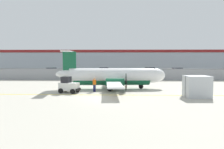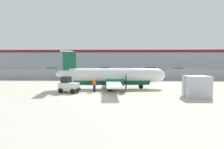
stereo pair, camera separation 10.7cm
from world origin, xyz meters
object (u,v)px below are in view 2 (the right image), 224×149
Objects in this scene: parked_car_4 at (150,70)px; parked_car_0 at (52,71)px; cargo_container at (197,87)px; traffic_cone_near_left at (119,85)px; parked_car_2 at (105,71)px; parked_car_3 at (125,73)px; commuter_airplane at (114,77)px; traffic_cone_near_right at (111,86)px; ground_crew_worker at (94,84)px; baggage_tug at (68,85)px; parked_car_5 at (178,71)px; parked_car_1 at (78,73)px.

parked_car_0 is at bearing 2.69° from parked_car_4.
traffic_cone_near_left is at bearing 135.00° from cargo_container.
parked_car_2 and parked_car_3 have the same top height.
commuter_airplane is 1.95m from traffic_cone_near_left.
commuter_airplane is 10.49m from cargo_container.
traffic_cone_near_right is at bearing 83.81° from parked_car_3.
traffic_cone_near_right is (1.87, 3.01, -0.64)m from ground_crew_worker.
parked_car_5 is (19.88, 28.00, 0.04)m from baggage_tug.
baggage_tug reaches higher than parked_car_5.
commuter_airplane is 18.61m from parked_car_3.
commuter_airplane is 6.24m from baggage_tug.
parked_car_0 reaches higher than traffic_cone_near_right.
parked_car_4 is at bearing 72.03° from traffic_cone_near_right.
parked_car_3 is (10.22, 0.31, 0.00)m from parked_car_1.
traffic_cone_near_left is 0.15× the size of parked_car_5.
traffic_cone_near_right is (4.76, 3.90, -0.54)m from baggage_tug.
parked_car_1 is at bearing -43.25° from parked_car_0.
cargo_container is (10.92, -3.27, 0.15)m from ground_crew_worker.
ground_crew_worker and parked_car_4 have the same top height.
commuter_airplane is 28.63m from parked_car_5.
parked_car_2 is at bearing 98.41° from traffic_cone_near_left.
cargo_container is at bearing -56.20° from parked_car_0.
traffic_cone_near_left is 0.15× the size of parked_car_3.
parked_car_3 is (4.14, 21.09, -0.06)m from ground_crew_worker.
parked_car_4 is at bearing 87.36° from cargo_container.
parked_car_5 is at bearing 57.89° from traffic_cone_near_right.
traffic_cone_near_left is at bearing 59.46° from commuter_airplane.
parked_car_1 is 18.99m from parked_car_4.
parked_car_1 reaches higher than traffic_cone_near_left.
ground_crew_worker is 21.65m from parked_car_1.
commuter_airplane is 3.71× the size of parked_car_5.
commuter_airplane is at bearing 85.07° from parked_car_3.
parked_car_5 is (12.86, 6.02, 0.00)m from parked_car_3.
ground_crew_worker is 0.39× the size of parked_car_4.
traffic_cone_near_left is at bearing 41.28° from traffic_cone_near_right.
traffic_cone_near_right is 25.75m from parked_car_2.
baggage_tug is 3.02m from ground_crew_worker.
traffic_cone_near_right is (-9.05, 6.28, -0.79)m from cargo_container.
parked_car_4 is (8.71, 26.86, 0.58)m from traffic_cone_near_right.
parked_car_2 is at bearing 0.74° from parked_car_4.
cargo_container is at bearing -66.96° from ground_crew_worker.
cargo_container reaches higher than parked_car_1.
ground_crew_worker is 29.58m from parked_car_0.
commuter_airplane reaches higher than parked_car_4.
baggage_tug is 33.58m from parked_car_4.
parked_car_3 is at bearing -22.36° from parked_car_0.
baggage_tug reaches higher than traffic_cone_near_right.
cargo_container is at bearing -65.79° from parked_car_2.
ground_crew_worker is at bearing 79.86° from parked_car_3.
commuter_airplane reaches higher than parked_car_5.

